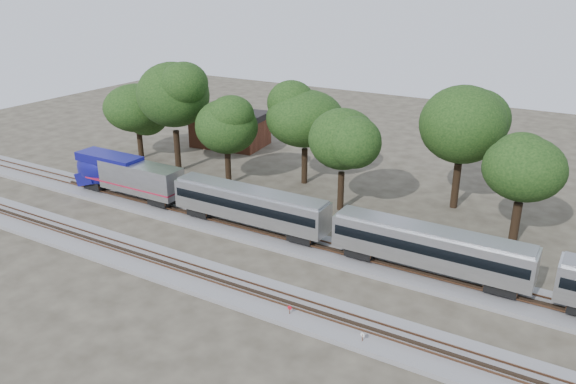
# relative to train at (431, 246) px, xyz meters

# --- Properties ---
(ground) EXTENTS (160.00, 160.00, 0.00)m
(ground) POSITION_rel_train_xyz_m (-12.09, -6.00, -3.15)
(ground) COLOR #383328
(ground) RESTS_ON ground
(track_far) EXTENTS (160.00, 5.00, 0.73)m
(track_far) POSITION_rel_train_xyz_m (-12.09, 0.00, -2.94)
(track_far) COLOR slate
(track_far) RESTS_ON ground
(track_near) EXTENTS (160.00, 5.00, 0.73)m
(track_near) POSITION_rel_train_xyz_m (-12.09, -10.00, -2.94)
(track_near) COLOR slate
(track_near) RESTS_ON ground
(train) EXTENTS (88.40, 3.05, 4.49)m
(train) POSITION_rel_train_xyz_m (0.00, 0.00, 0.00)
(train) COLOR silver
(train) RESTS_ON ground
(switch_stand_red) EXTENTS (0.35, 0.07, 1.10)m
(switch_stand_red) POSITION_rel_train_xyz_m (-7.30, -11.23, -2.45)
(switch_stand_red) COLOR #512D19
(switch_stand_red) RESTS_ON ground
(switch_stand_white) EXTENTS (0.34, 0.11, 1.08)m
(switch_stand_white) POSITION_rel_train_xyz_m (-1.16, -11.58, -2.46)
(switch_stand_white) COLOR #512D19
(switch_stand_white) RESTS_ON ground
(switch_lever) EXTENTS (0.55, 0.39, 0.30)m
(switch_lever) POSITION_rel_train_xyz_m (-6.95, -11.29, -3.00)
(switch_lever) COLOR #512D19
(switch_lever) RESTS_ON ground
(brick_building) EXTENTS (11.39, 8.68, 5.08)m
(brick_building) POSITION_rel_train_xyz_m (-38.73, 24.52, -0.59)
(brick_building) COLOR brown
(brick_building) RESTS_ON ground
(tree_0) EXTENTS (7.36, 7.36, 10.38)m
(tree_0) POSITION_rel_train_xyz_m (-46.09, 12.87, 4.07)
(tree_0) COLOR black
(tree_0) RESTS_ON ground
(tree_1) EXTENTS (10.37, 10.37, 14.62)m
(tree_1) POSITION_rel_train_xyz_m (-37.70, 11.23, 7.04)
(tree_1) COLOR black
(tree_1) RESTS_ON ground
(tree_2) EXTENTS (7.49, 7.49, 10.56)m
(tree_2) POSITION_rel_train_xyz_m (-28.90, 10.50, 4.20)
(tree_2) COLOR black
(tree_2) RESTS_ON ground
(tree_3) EXTENTS (8.43, 8.43, 11.89)m
(tree_3) POSITION_rel_train_xyz_m (-20.85, 15.61, 5.13)
(tree_3) COLOR black
(tree_3) RESTS_ON ground
(tree_4) EXTENTS (8.27, 8.27, 11.66)m
(tree_4) POSITION_rel_train_xyz_m (-13.23, 10.10, 4.97)
(tree_4) COLOR black
(tree_4) RESTS_ON ground
(tree_5) EXTENTS (9.73, 9.73, 13.71)m
(tree_5) POSITION_rel_train_xyz_m (-2.46, 17.18, 6.41)
(tree_5) COLOR black
(tree_5) RESTS_ON ground
(tree_6) EXTENTS (7.66, 7.66, 10.80)m
(tree_6) POSITION_rel_train_xyz_m (4.92, 11.41, 4.37)
(tree_6) COLOR black
(tree_6) RESTS_ON ground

